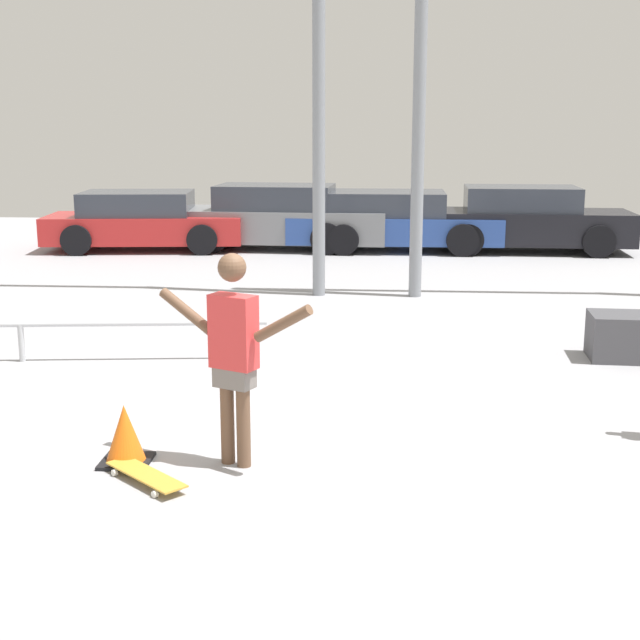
# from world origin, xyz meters

# --- Properties ---
(ground_plane) EXTENTS (36.00, 36.00, 0.00)m
(ground_plane) POSITION_xyz_m (0.00, 0.00, 0.00)
(ground_plane) COLOR #9E9EA3
(skateboarder) EXTENTS (1.33, 0.70, 1.74)m
(skateboarder) POSITION_xyz_m (-0.91, -0.49, 0.98)
(skateboarder) COLOR brown
(skateboarder) RESTS_ON ground_plane
(skateboard) EXTENTS (0.76, 0.72, 0.08)m
(skateboard) POSITION_xyz_m (-1.54, -0.92, 0.06)
(skateboard) COLOR gold
(skateboard) RESTS_ON ground_plane
(grind_rail) EXTENTS (3.12, 0.41, 0.47)m
(grind_rail) POSITION_xyz_m (-2.64, 2.64, 0.38)
(grind_rail) COLOR #B7BABF
(grind_rail) RESTS_ON ground_plane
(canopy_support_left) EXTENTS (6.16, 0.20, 6.94)m
(canopy_support_left) POSITION_xyz_m (-3.75, 6.80, 4.20)
(canopy_support_left) COLOR gray
(canopy_support_left) RESTS_ON ground_plane
(canopy_support_right) EXTENTS (6.16, 0.20, 6.94)m
(canopy_support_right) POSITION_xyz_m (3.75, 6.80, 4.20)
(canopy_support_right) COLOR gray
(canopy_support_right) RESTS_ON ground_plane
(parked_car_red) EXTENTS (4.36, 2.27, 1.26)m
(parked_car_red) POSITION_xyz_m (-4.96, 11.74, 0.61)
(parked_car_red) COLOR red
(parked_car_red) RESTS_ON ground_plane
(parked_car_grey) EXTENTS (4.60, 2.01, 1.39)m
(parked_car_grey) POSITION_xyz_m (-1.98, 12.07, 0.67)
(parked_car_grey) COLOR slate
(parked_car_grey) RESTS_ON ground_plane
(parked_car_blue) EXTENTS (4.56, 2.00, 1.26)m
(parked_car_blue) POSITION_xyz_m (0.43, 12.09, 0.62)
(parked_car_blue) COLOR #284793
(parked_car_blue) RESTS_ON ground_plane
(parked_car_black) EXTENTS (4.32, 1.95, 1.38)m
(parked_car_black) POSITION_xyz_m (3.30, 12.06, 0.67)
(parked_car_black) COLOR black
(parked_car_black) RESTS_ON ground_plane
(traffic_cone) EXTENTS (0.40, 0.40, 0.50)m
(traffic_cone) POSITION_xyz_m (-1.81, -0.52, 0.24)
(traffic_cone) COLOR black
(traffic_cone) RESTS_ON ground_plane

